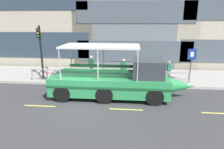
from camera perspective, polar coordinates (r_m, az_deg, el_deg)
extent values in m
plane|color=#3D3D3F|center=(12.02, -7.54, -7.70)|extent=(120.00, 120.00, 0.00)
cube|color=#A8A59E|center=(17.20, -3.41, -0.26)|extent=(32.00, 4.80, 0.18)
cube|color=#B2ADA3|center=(14.85, -4.89, -2.78)|extent=(32.00, 0.18, 0.18)
cube|color=#DBD64C|center=(12.10, -19.66, -8.32)|extent=(1.80, 0.12, 0.01)
cube|color=#DBD64C|center=(11.02, 3.96, -9.78)|extent=(1.80, 0.12, 0.01)
cube|color=#DBD64C|center=(11.93, 28.03, -9.61)|extent=(1.80, 0.12, 0.01)
cube|color=#2D3D4C|center=(21.20, -19.09, 7.83)|extent=(9.34, 0.06, 2.49)
cube|color=#4C5660|center=(19.37, 6.22, 6.50)|extent=(10.84, 0.06, 1.95)
cube|color=#4C5660|center=(19.17, 6.53, 17.04)|extent=(10.84, 0.06, 1.95)
cylinder|color=gray|center=(14.78, -1.27, 0.97)|extent=(11.60, 0.07, 0.07)
cylinder|color=gray|center=(14.89, -1.26, -0.61)|extent=(11.60, 0.06, 0.06)
cylinder|color=gray|center=(16.59, -21.57, -0.05)|extent=(0.09, 0.09, 0.85)
cylinder|color=gray|center=(15.81, -15.31, -0.22)|extent=(0.09, 0.09, 0.85)
cylinder|color=gray|center=(15.23, -8.50, -0.41)|extent=(0.09, 0.09, 0.85)
cylinder|color=gray|center=(14.89, -1.26, -0.61)|extent=(0.09, 0.09, 0.85)
cylinder|color=gray|center=(14.79, 6.19, -0.80)|extent=(0.09, 0.09, 0.85)
cylinder|color=gray|center=(14.95, 13.62, -0.98)|extent=(0.09, 0.09, 0.85)
cylinder|color=gray|center=(15.35, 20.78, -1.14)|extent=(0.09, 0.09, 0.85)
cylinder|color=black|center=(16.63, -19.29, 5.88)|extent=(0.16, 0.16, 4.07)
cube|color=black|center=(16.30, -20.04, 10.91)|extent=(0.24, 0.20, 0.72)
sphere|color=red|center=(16.19, -20.27, 11.65)|extent=(0.14, 0.14, 0.14)
sphere|color=gold|center=(16.20, -20.20, 10.88)|extent=(0.14, 0.14, 0.14)
sphere|color=green|center=(16.21, -20.13, 10.10)|extent=(0.14, 0.14, 0.14)
cylinder|color=#4C4F54|center=(15.74, 21.27, 2.21)|extent=(0.08, 0.08, 2.45)
cube|color=navy|center=(15.53, 21.62, 5.31)|extent=(0.60, 0.04, 0.76)
cube|color=white|center=(15.52, 21.64, 5.30)|extent=(0.24, 0.01, 0.36)
torus|color=black|center=(16.15, -15.38, -0.17)|extent=(0.70, 0.04, 0.70)
torus|color=black|center=(16.55, -18.75, -0.08)|extent=(0.70, 0.04, 0.70)
cylinder|color=#B21919|center=(16.30, -17.13, 0.41)|extent=(0.95, 0.04, 0.04)
cylinder|color=#B21919|center=(16.34, -17.75, 0.90)|extent=(0.19, 0.04, 0.51)
cube|color=black|center=(16.29, -17.96, 1.86)|extent=(0.20, 0.08, 0.06)
cylinder|color=#A5A5AA|center=(16.05, -15.64, 1.54)|extent=(0.03, 0.46, 0.03)
cube|color=#2D9351|center=(12.57, -0.67, -2.59)|extent=(7.07, 2.57, 1.08)
cone|color=#2D9351|center=(12.86, 18.91, -3.01)|extent=(1.59, 1.02, 1.02)
cylinder|color=#2D9351|center=(13.41, -15.87, -2.05)|extent=(0.35, 1.02, 1.02)
cube|color=#19512C|center=(11.30, -1.39, -3.93)|extent=(7.07, 0.04, 0.12)
sphere|color=white|center=(12.95, 20.64, -2.83)|extent=(0.22, 0.22, 0.22)
cube|color=#33383D|center=(12.26, 10.06, 1.85)|extent=(1.77, 2.16, 1.04)
cube|color=silver|center=(12.14, -3.21, 8.00)|extent=(4.59, 2.37, 0.10)
cylinder|color=#B2B2B7|center=(13.26, 6.96, 4.50)|extent=(0.07, 0.07, 1.73)
cylinder|color=#B2B2B7|center=(11.05, 7.20, 2.37)|extent=(0.07, 0.07, 1.73)
cylinder|color=#B2B2B7|center=(13.39, -2.42, 4.69)|extent=(0.07, 0.07, 1.73)
cylinder|color=#B2B2B7|center=(11.19, -4.02, 2.62)|extent=(0.07, 0.07, 1.73)
cylinder|color=#B2B2B7|center=(13.85, -11.41, 4.76)|extent=(0.07, 0.07, 1.73)
cylinder|color=#B2B2B7|center=(11.75, -14.56, 2.76)|extent=(0.07, 0.07, 1.73)
cube|color=#19512C|center=(12.97, -2.72, 2.47)|extent=(4.23, 0.28, 0.12)
cube|color=#19512C|center=(11.78, -3.57, 1.17)|extent=(4.23, 0.28, 0.12)
cylinder|color=black|center=(13.79, 10.90, -2.63)|extent=(1.00, 0.28, 1.00)
cylinder|color=black|center=(11.57, 11.93, -6.17)|extent=(1.00, 0.28, 1.00)
cylinder|color=black|center=(13.80, -0.86, -2.33)|extent=(1.00, 0.28, 1.00)
cylinder|color=black|center=(11.59, -2.17, -5.81)|extent=(1.00, 0.28, 1.00)
cylinder|color=black|center=(14.28, -10.78, -2.00)|extent=(1.00, 0.28, 1.00)
cylinder|color=black|center=(12.15, -13.86, -5.24)|extent=(1.00, 0.28, 1.00)
cylinder|color=#47423D|center=(15.89, 15.34, -0.33)|extent=(0.09, 0.09, 0.75)
cylinder|color=#47423D|center=(15.97, 15.78, -0.29)|extent=(0.09, 0.09, 0.75)
cube|color=#236B47|center=(15.78, 15.72, 1.93)|extent=(0.32, 0.26, 0.53)
cylinder|color=#236B47|center=(15.69, 15.15, 1.80)|extent=(0.07, 0.07, 0.48)
cylinder|color=#236B47|center=(15.89, 16.28, 1.88)|extent=(0.07, 0.07, 0.48)
sphere|color=tan|center=(15.70, 15.82, 3.32)|extent=(0.21, 0.21, 0.21)
cylinder|color=#47423D|center=(15.72, 2.94, 0.11)|extent=(0.10, 0.10, 0.79)
cylinder|color=#47423D|center=(15.77, 3.49, 0.14)|extent=(0.10, 0.10, 0.79)
cube|color=#236B47|center=(15.59, 3.25, 2.52)|extent=(0.34, 0.25, 0.56)
cylinder|color=#236B47|center=(15.54, 2.56, 2.39)|extent=(0.07, 0.07, 0.50)
cylinder|color=#236B47|center=(15.64, 3.94, 2.45)|extent=(0.07, 0.07, 0.50)
sphere|color=beige|center=(15.50, 3.28, 4.00)|extent=(0.22, 0.22, 0.22)
cylinder|color=#47423D|center=(16.23, -5.53, 0.68)|extent=(0.11, 0.11, 0.87)
cylinder|color=#47423D|center=(16.31, -6.06, 0.74)|extent=(0.11, 0.11, 0.87)
cube|color=#236B47|center=(16.10, -5.87, 3.29)|extent=(0.37, 0.29, 0.62)
cylinder|color=#236B47|center=(16.00, -5.20, 3.12)|extent=(0.08, 0.08, 0.56)
cylinder|color=#236B47|center=(16.21, -6.53, 3.24)|extent=(0.08, 0.08, 0.56)
sphere|color=beige|center=(16.02, -5.91, 4.88)|extent=(0.24, 0.24, 0.24)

